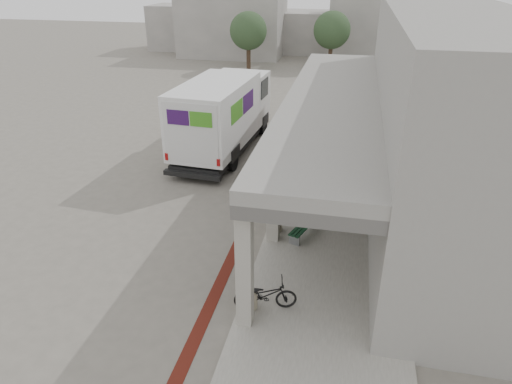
% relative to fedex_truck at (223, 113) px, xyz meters
% --- Properties ---
extents(ground, '(120.00, 120.00, 0.00)m').
position_rel_fedex_truck_xyz_m(ground, '(1.72, -8.25, -1.91)').
color(ground, '#686359').
rests_on(ground, ground).
extents(bike_lane_stripe, '(0.35, 40.00, 0.01)m').
position_rel_fedex_truck_xyz_m(bike_lane_stripe, '(2.72, -6.25, -1.90)').
color(bike_lane_stripe, '#4F170F').
rests_on(bike_lane_stripe, ground).
extents(sidewalk, '(4.40, 28.00, 0.12)m').
position_rel_fedex_truck_xyz_m(sidewalk, '(5.72, -8.25, -1.85)').
color(sidewalk, gray).
rests_on(sidewalk, ground).
extents(transit_building, '(7.60, 17.00, 7.00)m').
position_rel_fedex_truck_xyz_m(transit_building, '(8.55, -3.75, 1.50)').
color(transit_building, gray).
rests_on(transit_building, ground).
extents(distant_backdrop, '(28.00, 10.00, 6.50)m').
position_rel_fedex_truck_xyz_m(distant_backdrop, '(-1.13, 27.64, 0.80)').
color(distant_backdrop, gray).
rests_on(distant_backdrop, ground).
extents(tree_left, '(3.20, 3.20, 4.80)m').
position_rel_fedex_truck_xyz_m(tree_left, '(-3.28, 19.75, 1.28)').
color(tree_left, '#38281C').
rests_on(tree_left, ground).
extents(tree_mid, '(3.20, 3.20, 4.80)m').
position_rel_fedex_truck_xyz_m(tree_mid, '(3.72, 21.75, 1.28)').
color(tree_mid, '#38281C').
rests_on(tree_mid, ground).
extents(tree_right, '(3.20, 3.20, 4.80)m').
position_rel_fedex_truck_xyz_m(tree_right, '(11.72, 20.75, 1.28)').
color(tree_right, '#38281C').
rests_on(tree_right, ground).
extents(fedex_truck, '(3.19, 8.55, 3.58)m').
position_rel_fedex_truck_xyz_m(fedex_truck, '(0.00, 0.00, 0.00)').
color(fedex_truck, black).
rests_on(fedex_truck, ground).
extents(bench, '(0.90, 1.71, 0.40)m').
position_rel_fedex_truck_xyz_m(bench, '(4.80, -7.29, -1.50)').
color(bench, slate).
rests_on(bench, sidewalk).
extents(bollard_near, '(0.40, 0.40, 0.60)m').
position_rel_fedex_truck_xyz_m(bollard_near, '(3.82, -11.21, -1.49)').
color(bollard_near, gray).
rests_on(bollard_near, sidewalk).
extents(bollard_far, '(0.43, 0.43, 0.64)m').
position_rel_fedex_truck_xyz_m(bollard_far, '(3.82, -7.18, -1.46)').
color(bollard_far, gray).
rests_on(bollard_far, sidewalk).
extents(utility_cabinet, '(0.55, 0.67, 0.99)m').
position_rel_fedex_truck_xyz_m(utility_cabinet, '(6.02, -4.49, -1.29)').
color(utility_cabinet, gray).
rests_on(utility_cabinet, sidewalk).
extents(bicycle_black, '(1.75, 0.97, 0.87)m').
position_rel_fedex_truck_xyz_m(bicycle_black, '(4.22, -11.15, -1.35)').
color(bicycle_black, black).
rests_on(bicycle_black, sidewalk).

